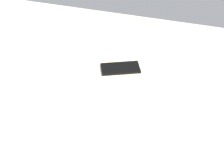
{
  "coord_description": "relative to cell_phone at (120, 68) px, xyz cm",
  "views": [
    {
      "loc": [
        -20.68,
        54.92,
        84.32
      ],
      "look_at": [
        0.95,
        -17.04,
        24.0
      ],
      "focal_mm": 47.66,
      "sensor_mm": 36.0,
      "label": 1
    }
  ],
  "objects": [
    {
      "name": "cell_phone",
      "position": [
        0.0,
        0.0,
        0.0
      ],
      "size": [
        15.55,
        11.77,
        0.8
      ],
      "primitive_type": "cube",
      "rotation": [
        0.0,
        0.0,
        5.12
      ],
      "color": "black",
      "rests_on": "bed_mattress"
    },
    {
      "name": "bed_mattress",
      "position": [
        -1.08,
        28.17,
        -9.4
      ],
      "size": [
        180.0,
        140.0,
        18.0
      ],
      "primitive_type": "cube",
      "color": "beige",
      "rests_on": "ground"
    }
  ]
}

